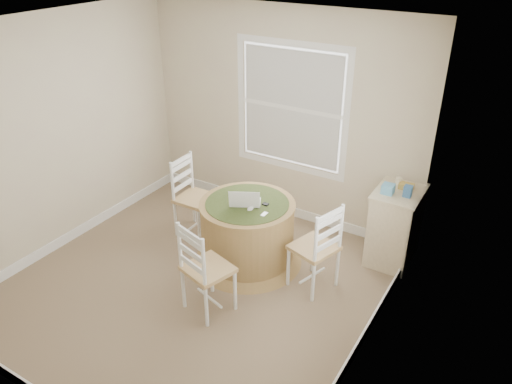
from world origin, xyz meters
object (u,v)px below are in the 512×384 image
Objects in this scene: round_table at (247,230)px; corner_chest at (394,225)px; chair_right at (314,247)px; chair_near at (208,268)px; chair_left at (195,198)px; laptop at (245,202)px.

corner_chest is (1.36, 0.87, 0.03)m from round_table.
chair_right is at bearing -122.28° from corner_chest.
round_table is at bearing -74.66° from chair_right.
chair_near reaches higher than corner_chest.
chair_right reaches higher than round_table.
corner_chest is at bearing -73.54° from chair_left.
round_table is 0.36m from laptop.
chair_near is at bearing -126.50° from corner_chest.
corner_chest is (1.25, 1.73, -0.04)m from chair_near.
corner_chest is at bearing -109.44° from chair_near.
round_table is 1.40× the size of corner_chest.
corner_chest is at bearing 32.73° from round_table.
chair_right and laptop have the same top height.
chair_right is at bearing -1.63° from round_table.
corner_chest is at bearing -174.61° from laptop.
chair_left is 1.00× the size of chair_right.
chair_left is at bearing 168.34° from round_table.
round_table is 1.27× the size of chair_right.
chair_left and laptop have the same top height.
round_table is 1.27× the size of chair_near.
chair_right is (0.81, -0.03, 0.07)m from round_table.
chair_right reaches higher than corner_chest.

